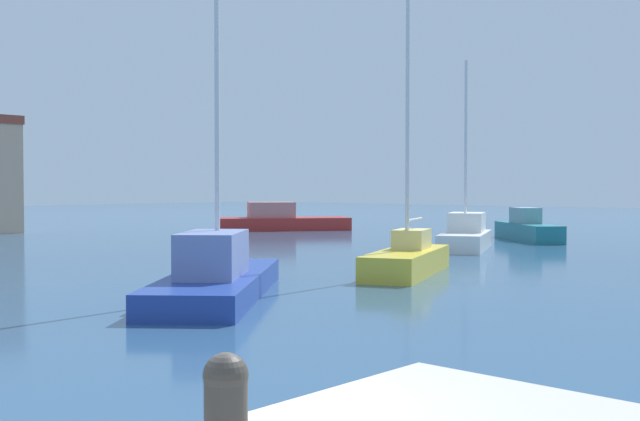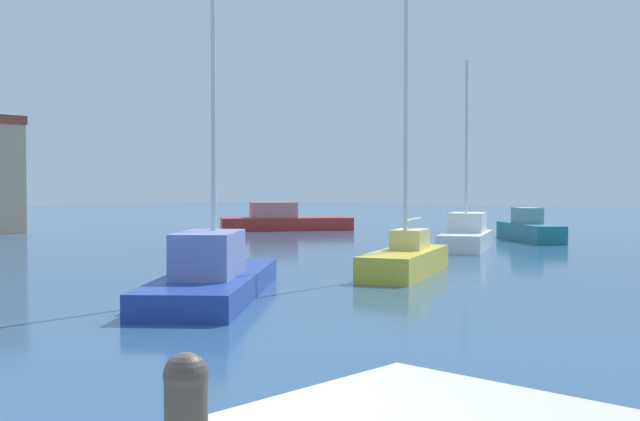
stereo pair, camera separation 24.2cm
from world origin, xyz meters
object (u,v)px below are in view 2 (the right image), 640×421
(sailboat_white_behind_lamppost, at_px, (466,235))
(motorboat_red_near_pier, at_px, (283,220))
(sailboat_yellow_inner_mooring, at_px, (406,257))
(sailboat_blue_distant_north, at_px, (213,275))
(mooring_bollard, at_px, (186,409))
(motorboat_teal_far_right, at_px, (529,229))

(sailboat_white_behind_lamppost, relative_size, motorboat_red_near_pier, 1.00)
(sailboat_yellow_inner_mooring, relative_size, motorboat_red_near_pier, 1.10)
(sailboat_blue_distant_north, bearing_deg, sailboat_white_behind_lamppost, 11.33)
(sailboat_white_behind_lamppost, height_order, motorboat_red_near_pier, sailboat_white_behind_lamppost)
(mooring_bollard, bearing_deg, motorboat_teal_far_right, 24.98)
(sailboat_white_behind_lamppost, distance_m, motorboat_red_near_pier, 17.18)
(mooring_bollard, xyz_separation_m, sailboat_yellow_inner_mooring, (16.42, 10.76, -0.97))
(motorboat_teal_far_right, xyz_separation_m, sailboat_blue_distant_north, (-23.27, -3.95, -0.02))
(motorboat_red_near_pier, bearing_deg, sailboat_blue_distant_north, -137.61)
(motorboat_teal_far_right, relative_size, sailboat_blue_distant_north, 0.64)
(motorboat_teal_far_right, bearing_deg, sailboat_blue_distant_north, -170.36)
(sailboat_yellow_inner_mooring, distance_m, sailboat_white_behind_lamppost, 10.07)
(sailboat_yellow_inner_mooring, bearing_deg, motorboat_red_near_pier, 54.36)
(motorboat_teal_far_right, relative_size, motorboat_red_near_pier, 0.66)
(mooring_bollard, relative_size, motorboat_teal_far_right, 0.12)
(mooring_bollard, height_order, sailboat_yellow_inner_mooring, sailboat_yellow_inner_mooring)
(sailboat_yellow_inner_mooring, distance_m, motorboat_teal_far_right, 16.72)
(motorboat_red_near_pier, bearing_deg, sailboat_yellow_inner_mooring, -125.64)
(motorboat_teal_far_right, bearing_deg, sailboat_yellow_inner_mooring, -164.73)
(mooring_bollard, relative_size, motorboat_red_near_pier, 0.08)
(sailboat_blue_distant_north, bearing_deg, mooring_bollard, -129.63)
(mooring_bollard, bearing_deg, sailboat_blue_distant_north, 50.37)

